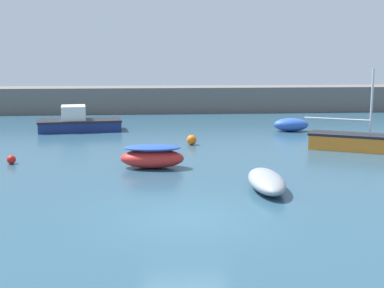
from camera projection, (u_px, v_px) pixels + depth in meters
The scene contains 9 objects.
ground_plane at pixel (186, 222), 15.27m from camera, with size 120.00×120.00×0.20m, color #284C60.
harbor_breakwater at pixel (162, 99), 43.02m from camera, with size 56.66×3.30×1.99m, color #66605B.
motorboat_with_cabin at pixel (78, 122), 32.32m from camera, with size 5.16×2.73×1.54m.
dinghy_near_pier at pixel (291, 125), 32.17m from camera, with size 2.17×1.27×0.80m.
sailboat_short_mast at pixel (369, 142), 25.66m from camera, with size 5.73×3.89×3.95m.
open_tender_yellow at pixel (266, 181), 18.33m from camera, with size 1.27×3.28×0.64m.
rowboat_with_red_cover at pixel (152, 156), 21.88m from camera, with size 2.71×1.58×0.96m.
mooring_buoy_orange at pixel (192, 140), 27.43m from camera, with size 0.51×0.51×0.51m, color orange.
mooring_buoy_red at pixel (11, 160), 22.69m from camera, with size 0.38×0.38×0.38m, color red.
Camera 1 is at (-1.00, -14.65, 4.66)m, focal length 50.00 mm.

